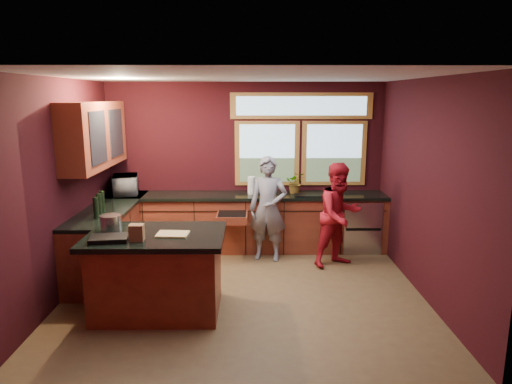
{
  "coord_description": "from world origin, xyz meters",
  "views": [
    {
      "loc": [
        0.1,
        -5.47,
        2.48
      ],
      "look_at": [
        0.15,
        0.4,
        1.24
      ],
      "focal_mm": 32.0,
      "sensor_mm": 36.0,
      "label": 1
    }
  ],
  "objects_px": {
    "cutting_board": "(173,234)",
    "person_red": "(339,215)",
    "person_grey": "(268,209)",
    "island": "(158,272)",
    "stock_pot": "(111,223)"
  },
  "relations": [
    {
      "from": "island",
      "to": "cutting_board",
      "type": "bearing_deg",
      "value": -14.04
    },
    {
      "from": "person_grey",
      "to": "cutting_board",
      "type": "relative_size",
      "value": 4.57
    },
    {
      "from": "cutting_board",
      "to": "person_red",
      "type": "bearing_deg",
      "value": 34.96
    },
    {
      "from": "person_grey",
      "to": "person_red",
      "type": "bearing_deg",
      "value": -1.44
    },
    {
      "from": "person_red",
      "to": "stock_pot",
      "type": "distance_m",
      "value": 3.22
    },
    {
      "from": "island",
      "to": "cutting_board",
      "type": "xyz_separation_m",
      "value": [
        0.2,
        -0.05,
        0.48
      ]
    },
    {
      "from": "cutting_board",
      "to": "stock_pot",
      "type": "bearing_deg",
      "value": 165.07
    },
    {
      "from": "person_grey",
      "to": "stock_pot",
      "type": "xyz_separation_m",
      "value": [
        -1.89,
        -1.59,
        0.24
      ]
    },
    {
      "from": "person_grey",
      "to": "cutting_board",
      "type": "distance_m",
      "value": 2.12
    },
    {
      "from": "island",
      "to": "person_grey",
      "type": "height_order",
      "value": "person_grey"
    },
    {
      "from": "island",
      "to": "cutting_board",
      "type": "relative_size",
      "value": 4.43
    },
    {
      "from": "island",
      "to": "cutting_board",
      "type": "distance_m",
      "value": 0.52
    },
    {
      "from": "person_grey",
      "to": "cutting_board",
      "type": "xyz_separation_m",
      "value": [
        -1.14,
        -1.79,
        0.16
      ]
    },
    {
      "from": "island",
      "to": "person_grey",
      "type": "bearing_deg",
      "value": 52.43
    },
    {
      "from": "person_grey",
      "to": "person_red",
      "type": "relative_size",
      "value": 1.04
    }
  ]
}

